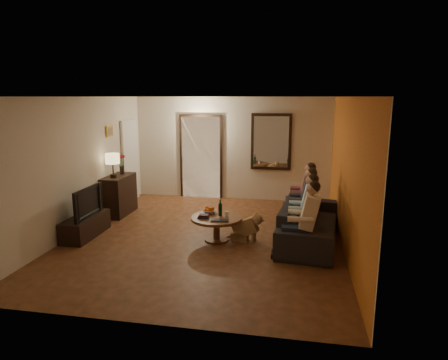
% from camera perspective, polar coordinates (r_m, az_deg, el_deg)
% --- Properties ---
extents(floor, '(5.00, 6.00, 0.01)m').
position_cam_1_polar(floor, '(7.62, -2.65, -8.12)').
color(floor, '#432B12').
rests_on(floor, ground).
extents(ceiling, '(5.00, 6.00, 0.01)m').
position_cam_1_polar(ceiling, '(7.17, -2.86, 11.82)').
color(ceiling, white).
rests_on(ceiling, back_wall).
extents(back_wall, '(5.00, 0.02, 2.60)m').
position_cam_1_polar(back_wall, '(10.19, 1.10, 4.50)').
color(back_wall, beige).
rests_on(back_wall, floor).
extents(front_wall, '(5.00, 0.02, 2.60)m').
position_cam_1_polar(front_wall, '(4.49, -11.53, -5.22)').
color(front_wall, beige).
rests_on(front_wall, floor).
extents(left_wall, '(0.02, 6.00, 2.60)m').
position_cam_1_polar(left_wall, '(8.22, -19.99, 2.01)').
color(left_wall, beige).
rests_on(left_wall, floor).
extents(right_wall, '(0.02, 6.00, 2.60)m').
position_cam_1_polar(right_wall, '(7.15, 17.16, 0.82)').
color(right_wall, beige).
rests_on(right_wall, floor).
extents(orange_accent, '(0.01, 6.00, 2.60)m').
position_cam_1_polar(orange_accent, '(7.15, 17.08, 0.82)').
color(orange_accent, '#C66921').
rests_on(orange_accent, right_wall).
extents(kitchen_doorway, '(1.00, 0.06, 2.10)m').
position_cam_1_polar(kitchen_doorway, '(10.37, -3.29, 3.21)').
color(kitchen_doorway, '#FFE0A5').
rests_on(kitchen_doorway, floor).
extents(door_trim, '(1.12, 0.04, 2.22)m').
position_cam_1_polar(door_trim, '(10.36, -3.31, 3.20)').
color(door_trim, black).
rests_on(door_trim, floor).
extents(fridge_glimpse, '(0.45, 0.03, 1.70)m').
position_cam_1_polar(fridge_glimpse, '(10.34, -1.93, 2.36)').
color(fridge_glimpse, silver).
rests_on(fridge_glimpse, floor).
extents(mirror_frame, '(1.00, 0.05, 1.40)m').
position_cam_1_polar(mirror_frame, '(10.02, 6.75, 5.44)').
color(mirror_frame, black).
rests_on(mirror_frame, back_wall).
extents(mirror_glass, '(0.86, 0.02, 1.26)m').
position_cam_1_polar(mirror_glass, '(9.99, 6.74, 5.42)').
color(mirror_glass, white).
rests_on(mirror_glass, back_wall).
extents(white_door, '(0.06, 0.85, 2.04)m').
position_cam_1_polar(white_door, '(10.27, -13.25, 2.66)').
color(white_door, white).
rests_on(white_door, floor).
extents(framed_art, '(0.03, 0.28, 0.24)m').
position_cam_1_polar(framed_art, '(9.27, -16.02, 6.73)').
color(framed_art, '#B28C33').
rests_on(framed_art, left_wall).
extents(art_canvas, '(0.01, 0.22, 0.18)m').
position_cam_1_polar(art_canvas, '(9.27, -15.94, 6.74)').
color(art_canvas, brown).
rests_on(art_canvas, left_wall).
extents(dresser, '(0.45, 0.99, 0.88)m').
position_cam_1_polar(dresser, '(9.25, -14.77, -2.08)').
color(dresser, black).
rests_on(dresser, floor).
extents(table_lamp, '(0.30, 0.30, 0.54)m').
position_cam_1_polar(table_lamp, '(8.91, -15.61, 2.01)').
color(table_lamp, beige).
rests_on(table_lamp, dresser).
extents(flower_vase, '(0.14, 0.14, 0.44)m').
position_cam_1_polar(flower_vase, '(9.31, -14.41, 2.17)').
color(flower_vase, '#AD1227').
rests_on(flower_vase, dresser).
extents(tv_stand, '(0.45, 1.16, 0.39)m').
position_cam_1_polar(tv_stand, '(8.04, -19.18, -6.25)').
color(tv_stand, black).
rests_on(tv_stand, floor).
extents(tv, '(0.98, 0.13, 0.57)m').
position_cam_1_polar(tv, '(7.92, -19.41, -2.96)').
color(tv, black).
rests_on(tv, tv_stand).
extents(sofa, '(2.52, 1.20, 0.71)m').
position_cam_1_polar(sofa, '(7.52, 12.11, -5.79)').
color(sofa, black).
rests_on(sofa, floor).
extents(person_a, '(0.60, 0.40, 1.20)m').
position_cam_1_polar(person_a, '(6.59, 11.51, -6.08)').
color(person_a, tan).
rests_on(person_a, sofa).
extents(person_b, '(0.60, 0.40, 1.20)m').
position_cam_1_polar(person_b, '(7.16, 11.45, -4.62)').
color(person_b, tan).
rests_on(person_b, sofa).
extents(person_c, '(0.60, 0.40, 1.20)m').
position_cam_1_polar(person_c, '(7.74, 11.39, -3.38)').
color(person_c, tan).
rests_on(person_c, sofa).
extents(person_d, '(0.60, 0.40, 1.20)m').
position_cam_1_polar(person_d, '(8.32, 11.34, -2.31)').
color(person_d, tan).
rests_on(person_d, sofa).
extents(dog, '(0.59, 0.32, 0.56)m').
position_cam_1_polar(dog, '(7.33, 3.06, -6.64)').
color(dog, '#9B7747').
rests_on(dog, floor).
extents(coffee_table, '(1.05, 1.05, 0.45)m').
position_cam_1_polar(coffee_table, '(7.37, -1.06, -6.96)').
color(coffee_table, brown).
rests_on(coffee_table, floor).
extents(bowl, '(0.26, 0.26, 0.06)m').
position_cam_1_polar(bowl, '(7.54, -2.08, -4.50)').
color(bowl, white).
rests_on(bowl, coffee_table).
extents(oranges, '(0.20, 0.20, 0.08)m').
position_cam_1_polar(oranges, '(7.52, -2.08, -4.00)').
color(oranges, '#D95A12').
rests_on(oranges, bowl).
extents(wine_bottle, '(0.07, 0.07, 0.31)m').
position_cam_1_polar(wine_bottle, '(7.34, -0.53, -3.93)').
color(wine_bottle, black).
rests_on(wine_bottle, coffee_table).
extents(wine_glass, '(0.06, 0.06, 0.10)m').
position_cam_1_polar(wine_glass, '(7.30, 0.40, -4.88)').
color(wine_glass, silver).
rests_on(wine_glass, coffee_table).
extents(book_stack, '(0.20, 0.15, 0.07)m').
position_cam_1_polar(book_stack, '(7.25, -2.94, -5.16)').
color(book_stack, black).
rests_on(book_stack, coffee_table).
extents(laptop, '(0.34, 0.22, 0.03)m').
position_cam_1_polar(laptop, '(7.02, -0.72, -5.89)').
color(laptop, black).
rests_on(laptop, coffee_table).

